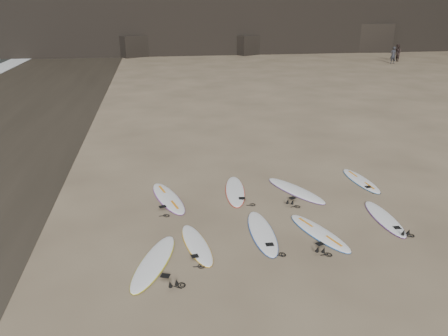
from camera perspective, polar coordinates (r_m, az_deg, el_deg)
The scene contains 12 objects.
ground at distance 12.93m, azimuth 8.02°, elevation -8.21°, with size 240.00×240.00×0.00m, color #897559.
surfboard_0 at distance 11.50m, azimuth -9.15°, elevation -12.03°, with size 0.64×2.68×0.10m, color white.
surfboard_1 at distance 12.14m, azimuth -3.59°, elevation -9.90°, with size 0.56×2.32×0.08m, color white.
surfboard_2 at distance 12.72m, azimuth 5.02°, elevation -8.36°, with size 0.64×2.68×0.10m, color white.
surfboard_3 at distance 12.97m, azimuth 12.33°, elevation -8.21°, with size 0.60×2.52×0.09m, color white.
surfboard_4 at distance 14.33m, azimuth 20.23°, elevation -6.15°, with size 0.58×2.44×0.09m, color white.
surfboard_5 at distance 14.89m, azimuth -7.30°, elevation -3.87°, with size 0.66×2.75×0.10m, color white.
surfboard_6 at distance 15.32m, azimuth 1.46°, elevation -2.98°, with size 0.63×2.64×0.09m, color white.
surfboard_7 at distance 15.55m, azimuth 9.34°, elevation -2.88°, with size 0.66×2.74×0.10m, color white.
surfboard_8 at distance 16.97m, azimuth 17.44°, elevation -1.56°, with size 0.58×2.44×0.09m, color white.
person_a at distance 51.47m, azimuth 21.22°, elevation 13.58°, with size 0.64×0.42×1.77m, color #222328.
person_b at distance 53.58m, azimuth 21.69°, elevation 13.81°, with size 0.90×0.70×1.85m, color #2B201D.
Camera 1 is at (-3.55, -10.75, 6.25)m, focal length 35.00 mm.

